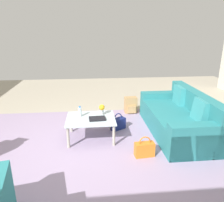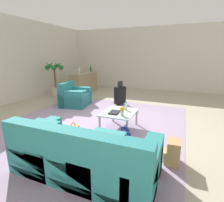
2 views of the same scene
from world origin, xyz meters
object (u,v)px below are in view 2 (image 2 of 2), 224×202
object	(u,v)px
backpack_tan	(173,152)
potted_palm	(55,76)
flower_vase	(122,110)
handbag_navy	(126,135)
armchair	(74,97)
water_bottle	(126,106)
couch	(83,157)
wine_glass_leftmost	(77,71)
suitcase_black	(120,95)
bar_console	(84,82)
wine_glass_right_of_centre	(89,69)
coffee_table	(119,114)
coffee_table_book	(114,112)
wine_bottle_clear	(79,71)
handbag_orange	(73,132)
wine_glass_left_of_centre	(82,70)
wine_bottle_green	(91,69)

from	to	relation	value
backpack_tan	potted_palm	world-z (taller)	potted_palm
flower_vase	potted_palm	bearing A→B (deg)	57.85
handbag_navy	backpack_tan	size ratio (longest dim) A/B	0.89
armchair	water_bottle	size ratio (longest dim) A/B	5.45
couch	wine_glass_leftmost	size ratio (longest dim) A/B	13.69
handbag_navy	potted_palm	world-z (taller)	potted_palm
couch	suitcase_black	world-z (taller)	suitcase_black
armchair	potted_palm	xyz separation A→B (m)	(0.91, 1.53, 0.56)
couch	bar_console	world-z (taller)	bar_console
wine_glass_right_of_centre	coffee_table	bearing A→B (deg)	-142.67
coffee_table	handbag_navy	world-z (taller)	coffee_table
coffee_table_book	wine_bottle_clear	xyz separation A→B (m)	(3.11, 2.91, 0.62)
handbag_orange	backpack_tan	size ratio (longest dim) A/B	0.89
water_bottle	suitcase_black	xyz separation A→B (m)	(1.80, 0.80, -0.16)
coffee_table	handbag_navy	xyz separation A→B (m)	(-0.56, -0.35, -0.24)
armchair	suitcase_black	world-z (taller)	suitcase_black
couch	suitcase_black	bearing A→B (deg)	11.90
suitcase_black	flower_vase	bearing A→B (deg)	-159.05
coffee_table	backpack_tan	xyz separation A→B (m)	(-1.00, -1.29, -0.17)
coffee_table	backpack_tan	distance (m)	1.64
wine_glass_left_of_centre	wine_bottle_green	distance (m)	0.55
handbag_navy	coffee_table_book	bearing A→B (deg)	44.13
flower_vase	backpack_tan	xyz separation A→B (m)	(-0.78, -1.14, -0.35)
coffee_table_book	bar_console	xyz separation A→B (m)	(3.62, 3.02, 0.05)
coffee_table_book	bar_console	size ratio (longest dim) A/B	0.17
coffee_table_book	handbag_navy	size ratio (longest dim) A/B	0.84
wine_glass_leftmost	potted_palm	distance (m)	0.96
handbag_navy	flower_vase	bearing A→B (deg)	30.01
wine_bottle_clear	backpack_tan	size ratio (longest dim) A/B	0.75
wine_bottle_green	handbag_navy	world-z (taller)	wine_bottle_green
coffee_table_book	handbag_navy	xyz separation A→B (m)	(-0.44, -0.43, -0.31)
coffee_table_book	wine_bottle_green	xyz separation A→B (m)	(4.15, 2.91, 0.62)
suitcase_black	handbag_orange	bearing A→B (deg)	179.59
handbag_orange	coffee_table_book	bearing A→B (deg)	-40.74
water_bottle	handbag_orange	xyz separation A→B (m)	(-1.06, 0.82, -0.38)
suitcase_black	backpack_tan	size ratio (longest dim) A/B	2.12
wine_glass_leftmost	wine_glass_right_of_centre	xyz separation A→B (m)	(1.20, 0.06, 0.00)
bar_console	wine_bottle_green	size ratio (longest dim) A/B	5.84
armchair	bar_console	world-z (taller)	bar_console
couch	handbag_navy	distance (m)	1.27
wine_glass_leftmost	suitcase_black	distance (m)	2.63
water_bottle	handbag_navy	distance (m)	0.89
couch	armchair	distance (m)	3.83
wine_glass_right_of_centre	wine_bottle_clear	xyz separation A→B (m)	(-1.11, -0.14, 0.01)
coffee_table	handbag_orange	distance (m)	1.15
water_bottle	potted_palm	distance (m)	4.31
wine_glass_left_of_centre	coffee_table_book	bearing A→B (deg)	-139.72
flower_vase	wine_glass_left_of_centre	bearing A→B (deg)	41.55
wine_glass_leftmost	handbag_navy	world-z (taller)	wine_glass_leftmost
wine_glass_left_of_centre	suitcase_black	bearing A→B (deg)	-121.50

